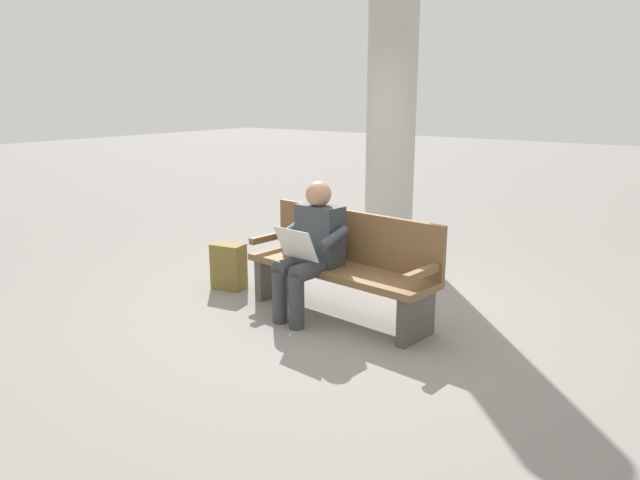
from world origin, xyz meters
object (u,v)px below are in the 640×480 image
(bench_near, at_px, (344,264))
(backpack, at_px, (229,267))
(person_seated, at_px, (311,246))
(support_pillar, at_px, (392,76))

(bench_near, relative_size, backpack, 4.04)
(bench_near, xyz_separation_m, person_seated, (0.19, 0.22, 0.17))
(bench_near, relative_size, support_pillar, 0.44)
(person_seated, xyz_separation_m, support_pillar, (0.73, -2.55, 1.46))
(backpack, bearing_deg, bench_near, -175.76)
(bench_near, height_order, backpack, bench_near)
(backpack, height_order, support_pillar, support_pillar)
(bench_near, bearing_deg, support_pillar, -63.26)
(bench_near, distance_m, person_seated, 0.33)
(bench_near, xyz_separation_m, backpack, (1.31, 0.10, -0.24))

